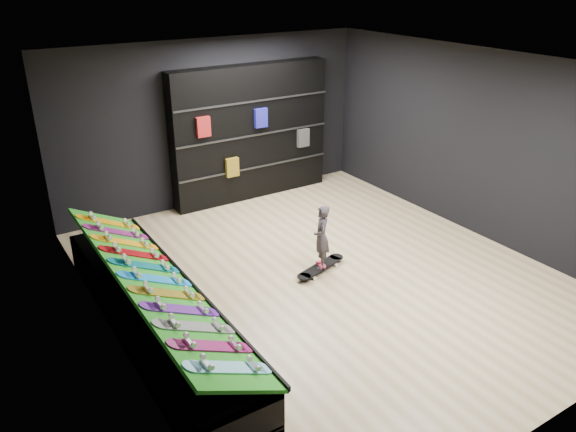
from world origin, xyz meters
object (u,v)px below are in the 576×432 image
display_rack (155,315)px  child (321,249)px  back_shelving (251,133)px  floor_skateboard (321,268)px

display_rack → child: (2.59, 0.14, 0.13)m
child → display_rack: bearing=-56.9°
back_shelving → floor_skateboard: (-0.62, -3.18, -1.21)m
display_rack → back_shelving: bearing=46.0°
display_rack → back_shelving: 4.72m
display_rack → floor_skateboard: display_rack is taller
back_shelving → floor_skateboard: 3.46m
display_rack → child: 2.59m
display_rack → child: child is taller
floor_skateboard → child: 0.33m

